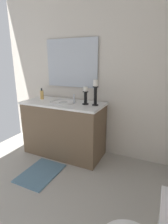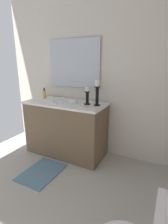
{
  "view_description": "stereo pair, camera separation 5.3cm",
  "coord_description": "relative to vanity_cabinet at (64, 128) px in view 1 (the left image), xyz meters",
  "views": [
    {
      "loc": [
        1.05,
        1.18,
        1.45
      ],
      "look_at": [
        -0.44,
        0.48,
        0.96
      ],
      "focal_mm": 27.85,
      "sensor_mm": 36.0,
      "label": 1
    },
    {
      "loc": [
        1.03,
        1.23,
        1.45
      ],
      "look_at": [
        -0.44,
        0.48,
        0.96
      ],
      "focal_mm": 27.85,
      "sensor_mm": 36.0,
      "label": 2
    }
  ],
  "objects": [
    {
      "name": "mirror",
      "position": [
        -0.28,
        0.0,
        0.99
      ],
      "size": [
        0.02,
        0.88,
        0.73
      ],
      "primitive_type": "cube",
      "color": "silver"
    },
    {
      "name": "candle_holder_tall",
      "position": [
        -0.03,
        0.51,
        0.61
      ],
      "size": [
        0.09,
        0.09,
        0.36
      ],
      "color": "black",
      "rests_on": "vanity_cabinet"
    },
    {
      "name": "vanity_cabinet",
      "position": [
        0.0,
        0.0,
        0.0
      ],
      "size": [
        0.58,
        1.26,
        0.85
      ],
      "color": "brown",
      "rests_on": "ground"
    },
    {
      "name": "wall_left",
      "position": [
        -0.32,
        0.2,
        0.8
      ],
      "size": [
        0.04,
        2.92,
        2.45
      ],
      "primitive_type": "cube",
      "color": "silver",
      "rests_on": "ground"
    },
    {
      "name": "soap_bottle",
      "position": [
        -0.05,
        -0.44,
        0.5
      ],
      "size": [
        0.06,
        0.06,
        0.18
      ],
      "color": "#E5B259",
      "rests_on": "vanity_cabinet"
    },
    {
      "name": "bath_mat",
      "position": [
        0.62,
        0.0,
        -0.42
      ],
      "size": [
        0.6,
        0.44,
        0.02
      ],
      "primitive_type": "cube",
      "color": "slate",
      "rests_on": "ground"
    },
    {
      "name": "candle_holder_short",
      "position": [
        -0.02,
        0.36,
        0.56
      ],
      "size": [
        0.09,
        0.09,
        0.25
      ],
      "color": "black",
      "rests_on": "vanity_cabinet"
    },
    {
      "name": "floor",
      "position": [
        1.14,
        0.2,
        -0.44
      ],
      "size": [
        2.93,
        2.92,
        0.02
      ],
      "primitive_type": "cube",
      "color": "#B2ADA3",
      "rests_on": "ground"
    },
    {
      "name": "sink_basin",
      "position": [
        0.0,
        0.0,
        0.39
      ],
      "size": [
        0.4,
        0.4,
        0.24
      ],
      "color": "white",
      "rests_on": "vanity_cabinet"
    }
  ]
}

